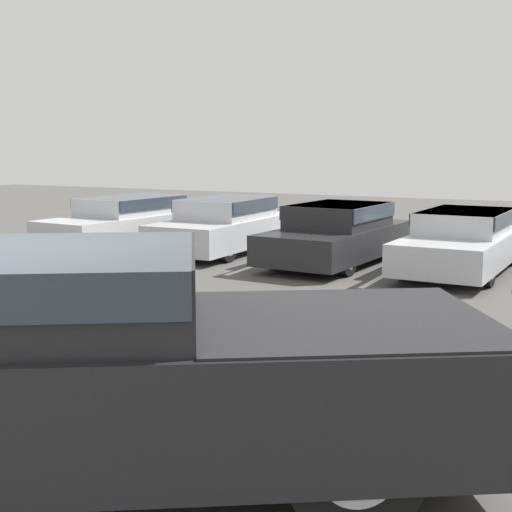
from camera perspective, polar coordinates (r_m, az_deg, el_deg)
The scene contains 9 objects.
stall_stripe_a at distance 18.80m, azimuth -13.32°, elevation 1.05°, with size 0.12×4.83×0.01m, color white.
stall_stripe_b at distance 17.17m, azimuth -6.38°, elevation 0.51°, with size 0.12×4.83×0.01m, color white.
stall_stripe_c at distance 15.85m, azimuth 1.86°, elevation -0.15°, with size 0.12×4.83×0.01m, color white.
stall_stripe_d at distance 14.91m, azimuth 11.37°, elevation -0.89°, with size 0.12×4.83×0.01m, color white.
pickup_truck at distance 5.42m, azimuth -12.82°, elevation -8.47°, with size 6.14×4.93×1.75m.
parked_sedan_a at distance 17.91m, azimuth -10.11°, elevation 2.88°, with size 2.16×4.93×1.22m.
parked_sedan_b at distance 16.66m, azimuth -2.46°, elevation 2.61°, with size 1.75×4.35×1.26m.
parked_sedan_c at distance 15.13m, azimuth 6.54°, elevation 1.92°, with size 2.07×4.44×1.26m.
parked_sedan_d at distance 14.66m, azimuth 16.33°, elevation 1.33°, with size 1.87×4.79×1.21m.
Camera 1 is at (4.27, -3.40, 2.49)m, focal length 50.00 mm.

